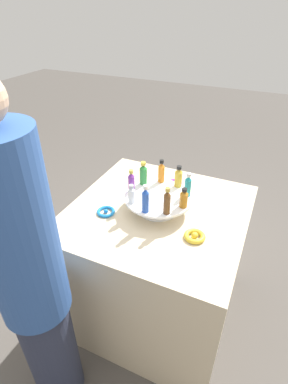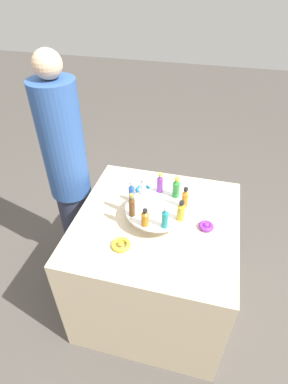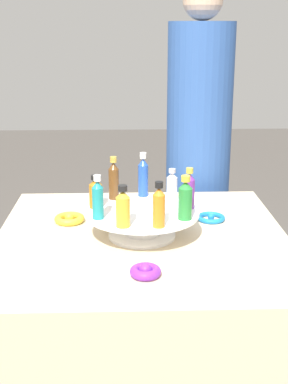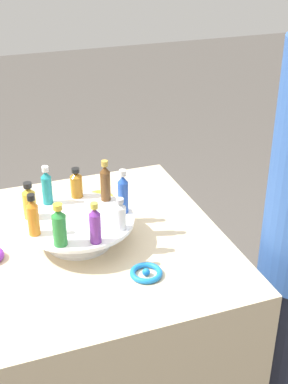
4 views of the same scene
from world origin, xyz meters
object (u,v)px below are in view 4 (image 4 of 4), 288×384
object	(u,v)px
bottle_green	(59,226)
ribbon_bow_blue	(146,273)
bottle_purple	(95,224)
bottle_clear	(120,215)
ribbon_bow_gold	(100,198)
bottle_amber	(76,184)
bottle_teal	(47,187)
display_stand	(78,227)
bottle_gold	(29,202)
bottle_brown	(105,182)
bottle_orange	(33,216)
bottle_blue	(123,193)

from	to	relation	value
bottle_green	ribbon_bow_blue	bearing A→B (deg)	62.43
bottle_purple	bottle_clear	xyz separation A→B (m)	(-0.05, 0.09, -0.01)
ribbon_bow_blue	ribbon_bow_gold	xyz separation A→B (m)	(-0.48, -0.00, 0.00)
bottle_amber	bottle_teal	size ratio (longest dim) A/B	0.79
display_stand	bottle_gold	distance (m)	0.17
ribbon_bow_gold	bottle_brown	bearing A→B (deg)	-7.06
bottle_orange	ribbon_bow_gold	xyz separation A→B (m)	(-0.28, 0.28, -0.14)
display_stand	bottle_green	distance (m)	0.17
bottle_green	bottle_brown	xyz separation A→B (m)	(-0.21, 0.20, 0.00)
bottle_purple	bottle_orange	bearing A→B (deg)	-123.15
bottle_purple	bottle_brown	bearing A→B (deg)	156.85
bottle_blue	bottle_teal	world-z (taller)	bottle_blue
bottle_orange	bottle_teal	distance (m)	0.19
bottle_blue	bottle_brown	world-z (taller)	bottle_blue
bottle_orange	display_stand	bearing A→B (deg)	106.85
bottle_clear	bottle_brown	bearing A→B (deg)	176.85
display_stand	bottle_clear	xyz separation A→B (m)	(0.10, 0.11, 0.08)
bottle_orange	bottle_blue	bearing A→B (deg)	96.85
bottle_blue	ribbon_bow_gold	world-z (taller)	bottle_blue
display_stand	bottle_blue	distance (m)	0.18
bottle_orange	bottle_brown	xyz separation A→B (m)	(-0.13, 0.26, 0.00)
bottle_green	bottle_gold	distance (m)	0.19
bottle_amber	ribbon_bow_gold	bearing A→B (deg)	132.94
ribbon_bow_gold	bottle_blue	bearing A→B (deg)	2.43
bottle_orange	bottle_clear	bearing A→B (deg)	76.85
bottle_purple	bottle_brown	size ratio (longest dim) A/B	0.91
bottle_gold	ribbon_bow_blue	distance (m)	0.43
bottle_gold	ribbon_bow_blue	bearing A→B (deg)	42.85
bottle_green	bottle_brown	bearing A→B (deg)	136.85
bottle_orange	bottle_gold	xyz separation A→B (m)	(-0.10, 0.01, -0.01)
bottle_clear	bottle_teal	world-z (taller)	bottle_teal
bottle_orange	bottle_amber	bearing A→B (deg)	136.85
bottle_teal	bottle_orange	bearing A→B (deg)	-23.15
bottle_clear	ribbon_bow_gold	world-z (taller)	bottle_clear
bottle_orange	bottle_green	size ratio (longest dim) A/B	1.00
bottle_brown	ribbon_bow_blue	world-z (taller)	bottle_brown
bottle_clear	bottle_blue	xyz separation A→B (m)	(-0.09, 0.04, 0.02)
bottle_green	ribbon_bow_blue	world-z (taller)	bottle_green
ribbon_bow_blue	bottle_green	bearing A→B (deg)	-117.57
display_stand	bottle_orange	size ratio (longest dim) A/B	2.66
ribbon_bow_blue	ribbon_bow_gold	world-z (taller)	ribbon_bow_gold
bottle_brown	ribbon_bow_gold	bearing A→B (deg)	172.94
bottle_purple	bottle_clear	distance (m)	0.10
bottle_orange	bottle_purple	xyz separation A→B (m)	(0.10, 0.16, -0.00)
ribbon_bow_blue	bottle_gold	bearing A→B (deg)	-137.15
display_stand	bottle_teal	distance (m)	0.17
bottle_green	bottle_brown	world-z (taller)	bottle_brown
bottle_clear	bottle_gold	world-z (taller)	bottle_gold
bottle_teal	bottle_gold	world-z (taller)	bottle_teal
bottle_green	bottle_purple	size ratio (longest dim) A/B	1.03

